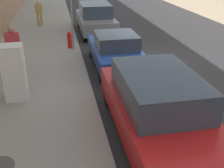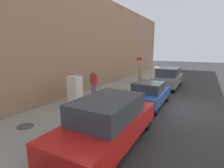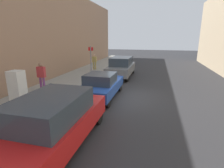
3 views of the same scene
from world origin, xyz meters
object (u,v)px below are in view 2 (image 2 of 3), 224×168
at_px(fire_hydrant, 137,86).
at_px(pedestrian_standing_near, 94,81).
at_px(pedestrian_walking_far, 140,71).
at_px(parked_suv_red, 108,122).
at_px(parked_suv_gray, 168,77).
at_px(street_sign_post, 139,72).
at_px(parked_hatchback_blue, 149,94).
at_px(discarded_refrigerator, 75,91).

relative_size(fire_hydrant, pedestrian_standing_near, 0.45).
bearing_deg(fire_hydrant, pedestrian_walking_far, 107.05).
bearing_deg(pedestrian_standing_near, parked_suv_red, -85.27).
distance_m(pedestrian_walking_far, parked_suv_gray, 3.89).
bearing_deg(pedestrian_walking_far, street_sign_post, 76.00).
distance_m(street_sign_post, pedestrian_walking_far, 5.76).
bearing_deg(fire_hydrant, street_sign_post, -60.24).
height_order(fire_hydrant, parked_hatchback_blue, parked_hatchback_blue).
height_order(fire_hydrant, pedestrian_walking_far, pedestrian_walking_far).
height_order(fire_hydrant, parked_suv_red, parked_suv_red).
bearing_deg(pedestrian_standing_near, parked_suv_gray, 22.84).
bearing_deg(parked_suv_red, parked_suv_gray, 90.00).
bearing_deg(pedestrian_standing_near, fire_hydrant, 17.97).
height_order(street_sign_post, fire_hydrant, street_sign_post).
height_order(pedestrian_walking_far, pedestrian_standing_near, pedestrian_standing_near).
relative_size(fire_hydrant, parked_suv_gray, 0.18).
bearing_deg(pedestrian_walking_far, fire_hydrant, 75.32).
height_order(street_sign_post, parked_suv_gray, street_sign_post).
bearing_deg(fire_hydrant, parked_suv_red, -77.55).
xyz_separation_m(pedestrian_standing_near, parked_suv_gray, (3.87, 5.84, -0.28)).
relative_size(pedestrian_walking_far, parked_suv_gray, 0.34).
height_order(parked_suv_red, parked_suv_gray, parked_suv_gray).
height_order(pedestrian_standing_near, parked_suv_gray, pedestrian_standing_near).
bearing_deg(parked_hatchback_blue, pedestrian_walking_far, 112.64).
bearing_deg(parked_suv_red, street_sign_post, 101.75).
relative_size(pedestrian_walking_far, parked_hatchback_blue, 0.39).
bearing_deg(street_sign_post, parked_suv_red, -78.25).
bearing_deg(parked_hatchback_blue, parked_suv_red, -90.00).
xyz_separation_m(discarded_refrigerator, pedestrian_walking_far, (0.31, 10.24, 0.02)).
distance_m(pedestrian_walking_far, parked_suv_red, 13.23).
bearing_deg(parked_hatchback_blue, street_sign_post, 122.54).
xyz_separation_m(fire_hydrant, parked_hatchback_blue, (1.68, -2.67, 0.20)).
relative_size(pedestrian_walking_far, pedestrian_standing_near, 0.87).
xyz_separation_m(discarded_refrigerator, street_sign_post, (2.05, 4.79, 0.64)).
height_order(street_sign_post, parked_hatchback_blue, street_sign_post).
bearing_deg(discarded_refrigerator, parked_suv_gray, 66.25).
relative_size(pedestrian_standing_near, parked_suv_gray, 0.39).
height_order(pedestrian_walking_far, parked_suv_red, parked_suv_red).
xyz_separation_m(street_sign_post, parked_suv_red, (1.53, -7.36, -0.75)).
relative_size(parked_suv_red, parked_suv_gray, 1.07).
xyz_separation_m(fire_hydrant, pedestrian_walking_far, (-1.59, 5.19, 0.47)).
xyz_separation_m(discarded_refrigerator, parked_suv_red, (3.58, -2.58, -0.11)).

